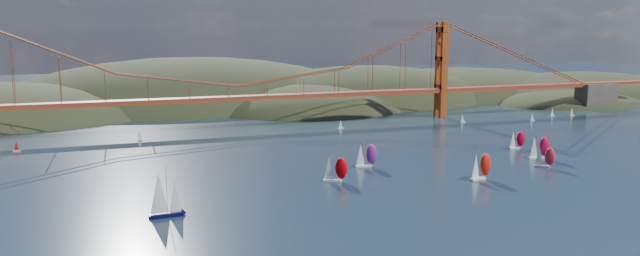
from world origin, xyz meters
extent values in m
plane|color=black|center=(0.00, 0.00, 0.00)|extent=(1200.00, 1200.00, 0.00)
ellipsoid|color=black|center=(-10.00, 300.00, -16.80)|extent=(300.00, 180.00, 96.00)
ellipsoid|color=black|center=(110.00, 270.00, -13.30)|extent=(220.00, 140.00, 76.00)
ellipsoid|color=black|center=(60.00, 240.00, -8.40)|extent=(140.00, 110.00, 48.00)
ellipsoid|color=black|center=(200.00, 290.00, -10.50)|extent=(260.00, 160.00, 60.00)
ellipsoid|color=black|center=(285.00, 250.00, -9.10)|extent=(220.00, 150.00, 52.00)
ellipsoid|color=black|center=(240.00, 210.00, -4.90)|extent=(120.00, 90.00, 28.00)
cube|color=maroon|center=(0.00, 180.00, 16.00)|extent=(440.00, 7.00, 1.60)
cube|color=maroon|center=(0.00, 180.00, 14.80)|extent=(440.00, 7.00, 0.80)
cube|color=maroon|center=(120.00, 180.00, 27.50)|extent=(4.00, 8.50, 55.00)
cube|color=#4C443D|center=(234.00, 180.00, 8.00)|extent=(24.00, 12.00, 16.00)
cube|color=maroon|center=(246.00, 180.00, 16.00)|extent=(52.00, 7.00, 1.60)
cube|color=black|center=(-51.34, 35.62, 0.56)|extent=(9.55, 3.42, 1.12)
cylinder|color=#99999E|center=(-50.87, 35.66, 7.88)|extent=(0.14, 0.14, 13.52)
cone|color=white|center=(-53.02, 35.48, 7.21)|extent=(5.68, 5.68, 11.90)
cone|color=white|center=(-48.54, 35.86, 5.85)|extent=(4.05, 4.05, 9.46)
cube|color=white|center=(6.78, 57.82, 0.36)|extent=(6.17, 3.76, 0.72)
cylinder|color=#99999E|center=(7.06, 57.71, 5.20)|extent=(0.09, 0.09, 8.96)
cone|color=white|center=(5.78, 58.22, 4.75)|extent=(4.35, 4.35, 7.88)
ellipsoid|color=#C90007|center=(9.83, 56.60, 4.75)|extent=(4.86, 3.99, 7.53)
cube|color=silver|center=(55.54, 42.84, 0.39)|extent=(6.67, 3.20, 0.77)
cylinder|color=#99999E|center=(55.86, 42.91, 5.59)|extent=(0.10, 0.10, 9.64)
cone|color=white|center=(54.42, 42.58, 5.11)|extent=(4.32, 4.32, 8.49)
ellipsoid|color=red|center=(58.99, 43.64, 5.11)|extent=(5.02, 3.77, 8.10)
cube|color=white|center=(89.75, 52.18, 0.32)|extent=(5.20, 4.31, 0.64)
cylinder|color=#99999E|center=(89.96, 52.02, 4.64)|extent=(0.08, 0.08, 8.00)
cone|color=white|center=(88.97, 52.73, 4.24)|extent=(4.16, 4.16, 7.04)
ellipsoid|color=red|center=(92.13, 50.47, 4.24)|extent=(4.40, 4.08, 6.72)
cube|color=silver|center=(101.73, 84.74, 0.32)|extent=(5.37, 1.56, 0.64)
cylinder|color=#99999E|center=(101.99, 84.74, 4.66)|extent=(0.08, 0.08, 8.03)
cone|color=white|center=(100.76, 84.73, 4.25)|extent=(3.03, 3.03, 7.06)
ellipsoid|color=#AF0015|center=(104.67, 84.77, 4.25)|extent=(3.77, 2.40, 6.74)
cube|color=white|center=(97.36, 64.85, 0.38)|extent=(6.42, 2.37, 0.75)
cylinder|color=#99999E|center=(97.67, 64.82, 5.46)|extent=(0.09, 0.09, 9.42)
cone|color=white|center=(96.23, 64.96, 4.99)|extent=(3.84, 3.84, 8.29)
ellipsoid|color=#B5052D|center=(100.79, 64.51, 4.99)|extent=(4.65, 3.18, 7.91)
cube|color=silver|center=(25.53, 74.01, 0.37)|extent=(6.20, 2.08, 0.73)
cylinder|color=#99999E|center=(25.84, 73.99, 5.31)|extent=(0.09, 0.09, 9.16)
cone|color=white|center=(24.43, 74.08, 4.86)|extent=(3.62, 3.62, 8.06)
ellipsoid|color=red|center=(28.88, 73.81, 4.86)|extent=(4.43, 2.94, 7.70)
cube|color=silver|center=(-102.33, 150.82, 0.25)|extent=(3.00, 1.00, 0.50)
cone|color=red|center=(-102.33, 150.82, 2.60)|extent=(2.00, 2.00, 4.20)
cube|color=silver|center=(-51.11, 159.82, 0.25)|extent=(3.00, 1.00, 0.50)
cone|color=white|center=(-51.11, 159.82, 2.60)|extent=(2.00, 2.00, 4.20)
cube|color=silver|center=(120.42, 156.38, 0.25)|extent=(3.00, 1.00, 0.50)
cone|color=white|center=(120.42, 156.38, 2.60)|extent=(2.00, 2.00, 4.20)
cube|color=silver|center=(160.66, 148.62, 0.25)|extent=(3.00, 1.00, 0.50)
cone|color=white|center=(160.66, 148.62, 2.60)|extent=(2.00, 2.00, 4.20)
cube|color=silver|center=(184.05, 160.32, 0.25)|extent=(3.00, 1.00, 0.50)
cone|color=white|center=(184.05, 160.32, 2.60)|extent=(2.00, 2.00, 4.20)
cube|color=silver|center=(196.30, 157.90, 0.25)|extent=(3.00, 1.00, 0.50)
cone|color=white|center=(196.30, 157.90, 2.60)|extent=(2.00, 2.00, 4.20)
cube|color=silver|center=(49.32, 158.96, 0.25)|extent=(3.00, 1.00, 0.50)
cone|color=white|center=(49.32, 158.96, 2.60)|extent=(2.00, 2.00, 4.20)
camera|label=1|loc=(-66.32, -138.31, 53.64)|focal=35.00mm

